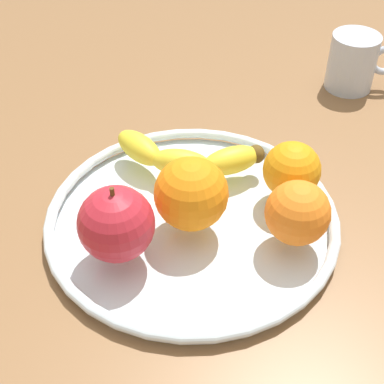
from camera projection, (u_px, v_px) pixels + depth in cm
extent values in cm
cube|color=brown|center=(192.00, 237.00, 63.50)|extent=(155.86, 155.86, 4.00)
cylinder|color=silver|center=(192.00, 223.00, 61.97)|extent=(30.54, 30.54, 0.60)
torus|color=silver|center=(192.00, 217.00, 61.36)|extent=(31.81, 31.81, 1.20)
ellipsoid|color=yellow|center=(139.00, 148.00, 66.91)|extent=(7.36, 7.17, 3.18)
ellipsoid|color=yellow|center=(181.00, 163.00, 64.79)|extent=(7.51, 4.23, 3.18)
ellipsoid|color=yellow|center=(231.00, 160.00, 65.12)|extent=(7.79, 5.91, 3.18)
ellipsoid|color=brown|center=(256.00, 154.00, 65.99)|extent=(2.76, 2.86, 2.22)
sphere|color=red|center=(116.00, 224.00, 54.37)|extent=(7.57, 7.57, 7.57)
cylinder|color=#593819|center=(112.00, 193.00, 51.71)|extent=(0.44, 0.44, 1.20)
sphere|color=orange|center=(292.00, 170.00, 61.36)|extent=(6.34, 6.34, 6.34)
sphere|color=orange|center=(298.00, 213.00, 56.19)|extent=(6.61, 6.61, 6.61)
sphere|color=orange|center=(187.00, 194.00, 57.51)|extent=(7.70, 7.70, 7.70)
cylinder|color=silver|center=(352.00, 62.00, 80.75)|extent=(6.80, 6.80, 8.07)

